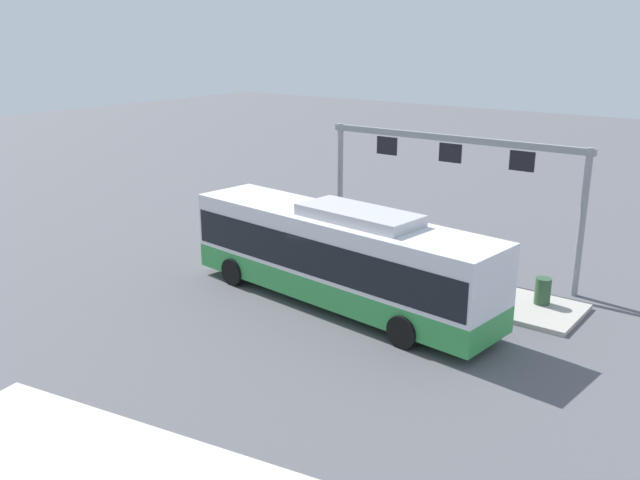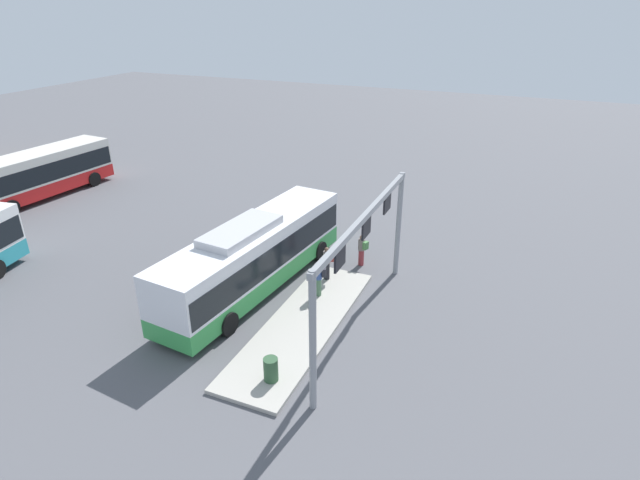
{
  "view_description": "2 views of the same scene",
  "coord_description": "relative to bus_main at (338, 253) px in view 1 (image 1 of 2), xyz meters",
  "views": [
    {
      "loc": [
        -12.55,
        17.59,
        8.88
      ],
      "look_at": [
        1.77,
        -1.36,
        1.61
      ],
      "focal_mm": 38.47,
      "sensor_mm": 36.0,
      "label": 1
    },
    {
      "loc": [
        -18.27,
        -11.07,
        12.4
      ],
      "look_at": [
        3.53,
        -1.75,
        1.28
      ],
      "focal_mm": 29.04,
      "sensor_mm": 36.0,
      "label": 2
    }
  ],
  "objects": [
    {
      "name": "ground_plane",
      "position": [
        0.01,
        -0.0,
        -1.81
      ],
      "size": [
        120.0,
        120.0,
        0.0
      ],
      "primitive_type": "plane",
      "color": "#56565B"
    },
    {
      "name": "platform_curb",
      "position": [
        -2.04,
        -3.34,
        -1.73
      ],
      "size": [
        10.0,
        2.8,
        0.16
      ],
      "primitive_type": "cube",
      "color": "#B2ADA3",
      "rests_on": "ground"
    },
    {
      "name": "bus_main",
      "position": [
        0.0,
        0.0,
        0.0
      ],
      "size": [
        11.82,
        3.69,
        3.46
      ],
      "rotation": [
        0.0,
        0.0,
        -0.1
      ],
      "color": "green",
      "rests_on": "ground"
    },
    {
      "name": "person_boarding",
      "position": [
        4.11,
        -3.81,
        -0.92
      ],
      "size": [
        0.48,
        0.6,
        1.67
      ],
      "rotation": [
        0.0,
        0.0,
        1.2
      ],
      "color": "maroon",
      "rests_on": "ground"
    },
    {
      "name": "person_waiting_near",
      "position": [
        1.84,
        -2.86,
        -0.76
      ],
      "size": [
        0.48,
        0.6,
        1.67
      ],
      "rotation": [
        0.0,
        0.0,
        1.94
      ],
      "color": "black",
      "rests_on": "platform_curb"
    },
    {
      "name": "person_waiting_mid",
      "position": [
        0.3,
        -3.09,
        -0.76
      ],
      "size": [
        0.46,
        0.59,
        1.67
      ],
      "rotation": [
        0.0,
        0.0,
        1.9
      ],
      "color": "#476B4C",
      "rests_on": "platform_curb"
    },
    {
      "name": "platform_sign_gantry",
      "position": [
        -1.09,
        -5.64,
        2.0
      ],
      "size": [
        10.49,
        0.24,
        5.2
      ],
      "color": "gray",
      "rests_on": "ground"
    },
    {
      "name": "trash_bin",
      "position": [
        -5.64,
        -3.8,
        -1.2
      ],
      "size": [
        0.52,
        0.52,
        0.9
      ],
      "primitive_type": "cylinder",
      "color": "#2D5133",
      "rests_on": "platform_curb"
    }
  ]
}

